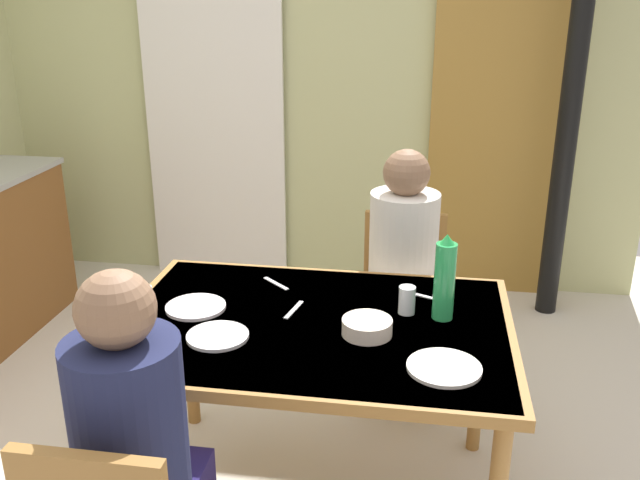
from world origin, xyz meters
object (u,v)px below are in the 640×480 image
object	(u,v)px
serving_bowl_center	(367,327)
person_far_diner	(403,249)
person_near_diner	(131,424)
dining_table	(313,340)
water_bottle_green_near	(445,279)
chair_far_diner	(402,295)

from	to	relation	value
serving_bowl_center	person_far_diner	bearing A→B (deg)	83.54
person_near_diner	serving_bowl_center	bearing A→B (deg)	48.81
dining_table	person_far_diner	world-z (taller)	person_far_diner
dining_table	person_far_diner	bearing A→B (deg)	68.20
dining_table	water_bottle_green_near	world-z (taller)	water_bottle_green_near
dining_table	chair_far_diner	xyz separation A→B (m)	(0.28, 0.83, -0.19)
chair_far_diner	water_bottle_green_near	world-z (taller)	water_bottle_green_near
chair_far_diner	person_near_diner	world-z (taller)	person_near_diner
dining_table	person_near_diner	world-z (taller)	person_near_diner
water_bottle_green_near	serving_bowl_center	xyz separation A→B (m)	(-0.25, -0.17, -0.12)
dining_table	person_far_diner	size ratio (longest dim) A/B	1.79
dining_table	person_near_diner	distance (m)	0.79
dining_table	person_near_diner	xyz separation A→B (m)	(-0.36, -0.70, 0.10)
water_bottle_green_near	serving_bowl_center	distance (m)	0.32
person_near_diner	serving_bowl_center	distance (m)	0.85
dining_table	person_far_diner	distance (m)	0.76
chair_far_diner	serving_bowl_center	bearing A→B (deg)	84.52
dining_table	water_bottle_green_near	bearing A→B (deg)	13.31
person_near_diner	person_far_diner	world-z (taller)	same
chair_far_diner	serving_bowl_center	distance (m)	0.94
water_bottle_green_near	serving_bowl_center	size ratio (longest dim) A/B	1.84
chair_far_diner	person_far_diner	bearing A→B (deg)	90.00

